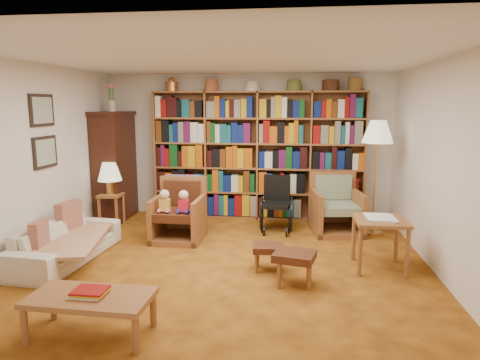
# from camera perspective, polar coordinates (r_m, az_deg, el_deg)

# --- Properties ---
(floor) EXTENTS (5.00, 5.00, 0.00)m
(floor) POSITION_cam_1_polar(r_m,az_deg,el_deg) (5.44, -1.86, -11.23)
(floor) COLOR #AE631A
(floor) RESTS_ON ground
(ceiling) EXTENTS (5.00, 5.00, 0.00)m
(ceiling) POSITION_cam_1_polar(r_m,az_deg,el_deg) (5.10, -2.02, 15.95)
(ceiling) COLOR white
(ceiling) RESTS_ON wall_back
(wall_back) EXTENTS (5.00, 0.00, 5.00)m
(wall_back) POSITION_cam_1_polar(r_m,az_deg,el_deg) (7.59, 0.97, 4.54)
(wall_back) COLOR silver
(wall_back) RESTS_ON floor
(wall_front) EXTENTS (5.00, 0.00, 5.00)m
(wall_front) POSITION_cam_1_polar(r_m,az_deg,el_deg) (2.73, -10.05, -5.45)
(wall_front) COLOR silver
(wall_front) RESTS_ON floor
(wall_left) EXTENTS (0.00, 5.00, 5.00)m
(wall_left) POSITION_cam_1_polar(r_m,az_deg,el_deg) (6.03, -26.12, 2.12)
(wall_left) COLOR silver
(wall_left) RESTS_ON floor
(wall_right) EXTENTS (0.00, 5.00, 5.00)m
(wall_right) POSITION_cam_1_polar(r_m,az_deg,el_deg) (5.35, 25.58, 1.27)
(wall_right) COLOR silver
(wall_right) RESTS_ON floor
(bookshelf) EXTENTS (3.60, 0.30, 2.42)m
(bookshelf) POSITION_cam_1_polar(r_m,az_deg,el_deg) (7.41, 2.37, 3.79)
(bookshelf) COLOR #93562D
(bookshelf) RESTS_ON floor
(curio_cabinet) EXTENTS (0.50, 0.95, 2.40)m
(curio_cabinet) POSITION_cam_1_polar(r_m,az_deg,el_deg) (7.71, -16.37, 2.01)
(curio_cabinet) COLOR #3B1610
(curio_cabinet) RESTS_ON floor
(framed_pictures) EXTENTS (0.03, 0.52, 0.97)m
(framed_pictures) POSITION_cam_1_polar(r_m,az_deg,el_deg) (6.24, -24.72, 5.92)
(framed_pictures) COLOR black
(framed_pictures) RESTS_ON wall_left
(sofa) EXTENTS (1.74, 0.79, 0.49)m
(sofa) POSITION_cam_1_polar(r_m,az_deg,el_deg) (5.93, -22.20, -7.66)
(sofa) COLOR beige
(sofa) RESTS_ON floor
(sofa_throw) EXTENTS (1.09, 1.64, 0.04)m
(sofa_throw) POSITION_cam_1_polar(r_m,az_deg,el_deg) (5.89, -21.80, -7.21)
(sofa_throw) COLOR beige
(sofa_throw) RESTS_ON sofa
(cushion_left) EXTENTS (0.19, 0.43, 0.42)m
(cushion_left) POSITION_cam_1_polar(r_m,az_deg,el_deg) (6.23, -21.82, -4.86)
(cushion_left) COLOR maroon
(cushion_left) RESTS_ON sofa
(cushion_right) EXTENTS (0.16, 0.36, 0.34)m
(cushion_right) POSITION_cam_1_polar(r_m,az_deg,el_deg) (5.65, -25.21, -6.59)
(cushion_right) COLOR maroon
(cushion_right) RESTS_ON sofa
(side_table_lamp) EXTENTS (0.38, 0.38, 0.53)m
(side_table_lamp) POSITION_cam_1_polar(r_m,az_deg,el_deg) (7.35, -16.80, -2.92)
(side_table_lamp) COLOR #93562D
(side_table_lamp) RESTS_ON floor
(table_lamp) EXTENTS (0.39, 0.39, 0.52)m
(table_lamp) POSITION_cam_1_polar(r_m,az_deg,el_deg) (7.26, -17.00, 0.94)
(table_lamp) COLOR gold
(table_lamp) RESTS_ON side_table_lamp
(armchair_leather) EXTENTS (0.73, 0.78, 0.91)m
(armchair_leather) POSITION_cam_1_polar(r_m,az_deg,el_deg) (6.45, -8.04, -4.45)
(armchair_leather) COLOR #93562D
(armchair_leather) RESTS_ON floor
(armchair_sage) EXTENTS (0.85, 0.87, 0.92)m
(armchair_sage) POSITION_cam_1_polar(r_m,az_deg,el_deg) (6.90, 12.69, -3.84)
(armchair_sage) COLOR #93562D
(armchair_sage) RESTS_ON floor
(wheelchair) EXTENTS (0.50, 0.70, 0.87)m
(wheelchair) POSITION_cam_1_polar(r_m,az_deg,el_deg) (6.81, 4.89, -3.41)
(wheelchair) COLOR black
(wheelchair) RESTS_ON floor
(floor_lamp) EXTENTS (0.46, 0.46, 1.74)m
(floor_lamp) POSITION_cam_1_polar(r_m,az_deg,el_deg) (6.73, 17.87, 5.54)
(floor_lamp) COLOR gold
(floor_lamp) RESTS_ON floor
(side_table_papers) EXTENTS (0.61, 0.61, 0.65)m
(side_table_papers) POSITION_cam_1_polar(r_m,az_deg,el_deg) (5.42, 18.17, -5.90)
(side_table_papers) COLOR #93562D
(side_table_papers) RESTS_ON floor
(footstool_a) EXTENTS (0.39, 0.34, 0.32)m
(footstool_a) POSITION_cam_1_polar(r_m,az_deg,el_deg) (5.21, 3.84, -9.23)
(footstool_a) COLOR #4E2714
(footstool_a) RESTS_ON floor
(footstool_b) EXTENTS (0.51, 0.46, 0.37)m
(footstool_b) POSITION_cam_1_polar(r_m,az_deg,el_deg) (4.82, 7.26, -10.32)
(footstool_b) COLOR #4E2714
(footstool_b) RESTS_ON floor
(coffee_table) EXTENTS (1.06, 0.56, 0.42)m
(coffee_table) POSITION_cam_1_polar(r_m,az_deg,el_deg) (4.01, -19.32, -14.86)
(coffee_table) COLOR #93562D
(coffee_table) RESTS_ON floor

